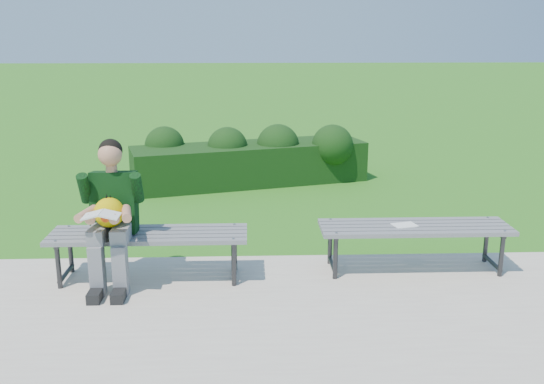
% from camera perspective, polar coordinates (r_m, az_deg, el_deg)
% --- Properties ---
extents(ground, '(80.00, 80.00, 0.00)m').
position_cam_1_polar(ground, '(6.26, -2.05, -6.21)').
color(ground, '#247A1C').
rests_on(ground, ground).
extents(walkway, '(30.00, 3.50, 0.02)m').
position_cam_1_polar(walkway, '(4.66, -1.98, -13.85)').
color(walkway, beige).
rests_on(walkway, ground).
extents(hedge, '(3.63, 1.80, 0.89)m').
position_cam_1_polar(hedge, '(9.22, -1.90, 3.24)').
color(hedge, '#103E12').
rests_on(hedge, ground).
extents(bench_left, '(1.80, 0.50, 0.46)m').
position_cam_1_polar(bench_left, '(5.68, -11.52, -4.29)').
color(bench_left, slate).
rests_on(bench_left, walkway).
extents(bench_right, '(1.80, 0.50, 0.46)m').
position_cam_1_polar(bench_right, '(5.93, 13.28, -3.56)').
color(bench_right, slate).
rests_on(bench_right, walkway).
extents(seated_boy, '(0.56, 0.76, 1.31)m').
position_cam_1_polar(seated_boy, '(5.55, -14.89, -1.68)').
color(seated_boy, gray).
rests_on(seated_boy, walkway).
extents(paper_sheet, '(0.25, 0.21, 0.01)m').
position_cam_1_polar(paper_sheet, '(5.88, 12.37, -3.06)').
color(paper_sheet, white).
rests_on(paper_sheet, bench_right).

